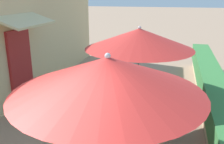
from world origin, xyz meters
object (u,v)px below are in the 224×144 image
at_px(patio_table_mid, 137,109).
at_px(patio_umbrella_mid, 139,39).
at_px(coffee_cup_mid, 136,97).
at_px(cafe_chair_mid_left, 170,111).
at_px(cafe_chair_mid_right, 104,109).
at_px(patio_umbrella_near, 108,75).

relative_size(patio_table_mid, patio_umbrella_mid, 0.33).
distance_m(patio_table_mid, patio_umbrella_mid, 1.60).
height_order(patio_table_mid, coffee_cup_mid, coffee_cup_mid).
distance_m(patio_umbrella_mid, coffee_cup_mid, 1.36).
height_order(patio_umbrella_mid, cafe_chair_mid_left, patio_umbrella_mid).
distance_m(patio_umbrella_mid, cafe_chair_mid_right, 1.77).
distance_m(patio_umbrella_near, patio_umbrella_mid, 2.46).
bearing_deg(patio_umbrella_mid, patio_table_mid, 0.00).
relative_size(patio_umbrella_near, cafe_chair_mid_left, 2.74).
bearing_deg(patio_umbrella_near, cafe_chair_mid_right, 107.46).
height_order(patio_umbrella_near, cafe_chair_mid_left, patio_umbrella_near).
bearing_deg(patio_umbrella_near, patio_umbrella_mid, 90.21).
height_order(patio_umbrella_near, cafe_chair_mid_right, patio_umbrella_near).
bearing_deg(patio_table_mid, patio_umbrella_mid, 180.00).
relative_size(cafe_chair_mid_left, coffee_cup_mid, 9.67).
relative_size(patio_umbrella_near, coffee_cup_mid, 26.51).
bearing_deg(patio_umbrella_mid, cafe_chair_mid_left, 11.33).
relative_size(patio_table_mid, cafe_chair_mid_left, 0.90).
bearing_deg(cafe_chair_mid_right, coffee_cup_mid, 15.33).
height_order(patio_table_mid, cafe_chair_mid_right, cafe_chair_mid_right).
xyz_separation_m(cafe_chair_mid_left, cafe_chair_mid_right, (-1.44, -0.29, 0.00)).
bearing_deg(patio_umbrella_near, patio_table_mid, 90.21).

